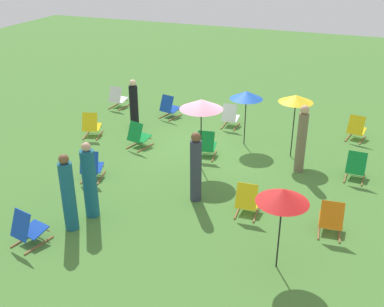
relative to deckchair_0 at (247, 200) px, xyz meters
name	(u,v)px	position (x,y,z in m)	size (l,w,h in m)	color
ground_plane	(207,153)	(2.01, -2.83, -0.37)	(40.00, 40.00, 0.00)	#477A33
deckchair_0	(247,200)	(0.00, 0.00, 0.00)	(0.52, 0.79, 0.83)	olive
deckchair_1	(91,166)	(4.29, -0.17, 0.00)	(0.66, 0.86, 0.83)	olive
deckchair_2	(207,145)	(1.92, -2.57, 0.00)	(0.59, 0.82, 0.83)	olive
deckchair_3	(356,167)	(-2.22, -2.68, 0.00)	(0.51, 0.78, 0.83)	olive
deckchair_4	(118,98)	(6.45, -5.37, 0.00)	(0.52, 0.79, 0.83)	olive
deckchair_5	(356,129)	(-2.05, -5.45, 0.00)	(0.60, 0.83, 0.83)	olive
deckchair_6	(331,219)	(-1.88, 0.10, 0.00)	(0.55, 0.80, 0.83)	olive
deckchair_7	(91,126)	(5.86, -2.65, 0.00)	(0.67, 0.86, 0.83)	olive
deckchair_8	(169,107)	(4.24, -5.13, 0.00)	(0.64, 0.85, 0.83)	olive
deckchair_9	(230,117)	(1.96, -5.05, 0.00)	(0.48, 0.76, 0.83)	olive
deckchair_10	(138,136)	(4.07, -2.45, 0.00)	(0.64, 0.85, 0.83)	olive
deckchair_11	(28,229)	(3.95, 2.79, 0.00)	(0.63, 0.84, 0.83)	olive
umbrella_0	(246,95)	(1.14, -3.84, 1.22)	(0.99, 0.99, 1.71)	black
umbrella_1	(296,99)	(-0.37, -3.50, 1.40)	(0.97, 0.97, 1.88)	black
umbrella_2	(283,196)	(-1.05, 1.63, 1.24)	(1.00, 1.00, 1.75)	black
umbrella_3	(201,104)	(1.83, -1.85, 1.49)	(1.17, 1.17, 2.00)	black
person_0	(302,140)	(-0.74, -2.65, 0.57)	(0.33, 0.33, 1.91)	#72664C
person_1	(134,106)	(4.90, -3.77, 0.43)	(0.38, 0.38, 1.68)	black
person_2	(90,182)	(3.32, 1.34, 0.50)	(0.40, 0.40, 1.85)	#195972
person_3	(68,194)	(3.46, 1.97, 0.49)	(0.40, 0.40, 1.81)	#195972
person_4	(196,168)	(1.35, -0.18, 0.50)	(0.35, 0.35, 1.79)	#333847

